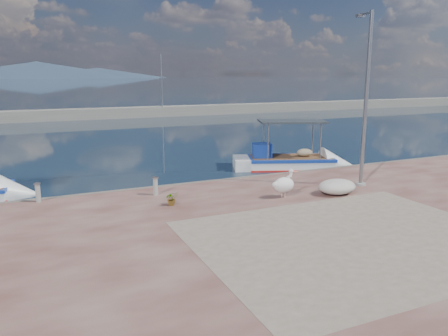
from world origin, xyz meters
TOP-DOWN VIEW (x-y plane):
  - ground at (0.00, 0.00)m, footprint 1400.00×1400.00m
  - quay at (0.00, -6.00)m, footprint 44.00×22.00m
  - quay_patch at (1.00, -3.00)m, footprint 9.00×7.00m
  - breakwater at (-0.00, 40.00)m, footprint 120.00×2.20m
  - mountains at (4.39, 650.00)m, footprint 370.00×280.00m
  - boat_right at (5.78, 7.87)m, footprint 6.70×4.21m
  - pelican at (1.42, 1.43)m, footprint 1.11×0.54m
  - lamp_post at (5.37, 1.75)m, footprint 0.44×0.96m
  - bollard_near at (-2.91, 3.78)m, footprint 0.24×0.24m
  - bollard_far at (-7.06, 4.60)m, footprint 0.24×0.24m
  - potted_plant at (-2.75, 2.22)m, footprint 0.44×0.38m
  - net_pile_d at (3.56, 1.02)m, footprint 1.55×1.16m

SIDE VIEW (x-z plane):
  - ground at x=0.00m, z-range 0.00..0.00m
  - boat_right at x=5.78m, z-range -1.29..1.77m
  - quay at x=0.00m, z-range 0.00..0.50m
  - quay_patch at x=1.00m, z-range 0.50..0.51m
  - breakwater at x=0.00m, z-range -3.15..4.35m
  - potted_plant at x=-2.75m, z-range 0.50..0.99m
  - net_pile_d at x=3.56m, z-range 0.50..1.08m
  - bollard_far at x=-7.06m, z-range 0.53..1.25m
  - bollard_near at x=-2.91m, z-range 0.53..1.25m
  - pelican at x=1.42m, z-range 0.47..1.55m
  - lamp_post at x=5.37m, z-range 0.30..7.30m
  - mountains at x=4.39m, z-range -1.49..20.51m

